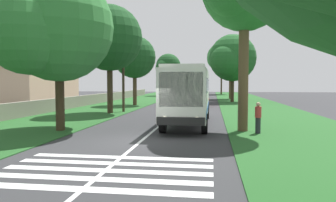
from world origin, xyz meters
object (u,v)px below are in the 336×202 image
Objects in this scene: roadside_tree_left_2 at (168,67)px; roadside_tree_right_0 at (231,59)px; roadside_tree_left_4 at (108,40)px; trailing_car_1 at (175,98)px; coach_bus at (189,92)px; roadside_tree_right_1 at (221,58)px; trailing_car_3 at (202,94)px; roadside_tree_left_1 at (55,31)px; utility_pole at (123,71)px; trailing_car_0 at (201,100)px; pedestrian at (258,117)px; roadside_tree_left_3 at (134,58)px; roadside_tree_right_2 at (230,50)px; roadside_building at (36,83)px; trailing_car_2 at (202,96)px.

roadside_tree_right_0 is at bearing -149.46° from roadside_tree_left_2.
trailing_car_1 is at bearing -14.83° from roadside_tree_left_4.
roadside_tree_right_0 reaches higher than roadside_tree_left_2.
coach_bus is 54.78m from roadside_tree_right_1.
trailing_car_1 is at bearing 167.66° from trailing_car_3.
coach_bus is 1.24× the size of roadside_tree_left_1.
roadside_tree_left_4 is 3.17m from utility_pole.
trailing_car_0 is 38.88m from roadside_tree_right_1.
roadside_tree_left_4 is 5.69× the size of pedestrian.
roadside_tree_left_3 reaches higher than pedestrian.
trailing_car_0 is 10.64m from roadside_tree_right_0.
coach_bus is at bearing -61.41° from roadside_tree_left_1.
trailing_car_1 is 23.36m from roadside_tree_left_2.
roadside_tree_right_2 is at bearing -0.62° from pedestrian.
coach_bus is at bearing 47.94° from pedestrian.
roadside_tree_right_2 reaches higher than roadside_tree_left_4.
roadside_tree_left_3 is at bearing 86.60° from trailing_car_0.
roadside_tree_left_2 is 27.86m from roadside_tree_left_3.
roadside_tree_right_1 is (17.17, -3.69, 7.72)m from trailing_car_3.
roadside_building is (1.76, 13.85, -2.99)m from roadside_tree_left_3.
roadside_tree_left_2 is 0.62× the size of roadside_building.
roadside_tree_left_4 is (10.48, 0.38, 0.84)m from roadside_tree_left_1.
roadside_tree_right_1 is 20.74m from roadside_tree_right_2.
trailing_car_3 is 0.50× the size of roadside_tree_left_2.
roadside_building is at bearing 49.45° from coach_bus.
roadside_tree_left_4 is (6.49, 7.70, 4.41)m from coach_bus.
roadside_tree_left_1 is 0.93× the size of roadside_tree_left_4.
roadside_tree_left_4 is (-9.85, 7.98, 5.89)m from trailing_car_0.
roadside_tree_right_2 reaches higher than roadside_tree_left_2.
trailing_car_0 is at bearing -178.50° from trailing_car_3.
roadside_tree_left_4 is at bearing 165.17° from trailing_car_1.
coach_bus is 5.54m from pedestrian.
coach_bus is at bearing 179.00° from trailing_car_0.
roadside_tree_left_4 is at bearing 166.36° from trailing_car_3.
roadside_tree_right_1 is at bearing -35.16° from roadside_building.
roadside_tree_left_3 is 10.38m from roadside_tree_left_4.
trailing_car_0 and trailing_car_3 have the same top height.
trailing_car_3 is (14.81, -3.24, 0.00)m from trailing_car_1.
utility_pole is 0.53× the size of roadside_building.
roadside_tree_left_4 is at bearing 140.99° from trailing_car_0.
roadside_tree_right_0 is 29.74m from roadside_tree_right_1.
utility_pole is (-29.32, 6.44, 3.20)m from trailing_car_3.
pedestrian is (-34.09, -4.07, 0.24)m from trailing_car_2.
pedestrian is (-3.62, -4.01, -1.24)m from coach_bus.
trailing_car_3 is at bearing -9.74° from roadside_tree_left_1.
trailing_car_0 is 9.61m from roadside_tree_left_3.
roadside_building is (12.10, 14.04, -3.83)m from roadside_tree_left_4.
roadside_tree_right_1 reaches higher than coach_bus.
roadside_tree_left_1 is 10.52m from roadside_tree_left_4.
roadside_tree_left_3 reaches higher than trailing_car_2.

